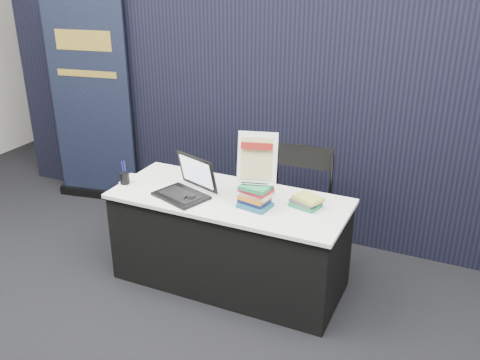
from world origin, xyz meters
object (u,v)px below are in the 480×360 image
at_px(display_table, 229,240).
at_px(laptop, 184,186).
at_px(book_stack_tall, 255,195).
at_px(info_sign, 257,159).
at_px(stacking_chair, 295,209).
at_px(book_stack_short, 307,202).
at_px(pullup_banner, 92,112).

xyz_separation_m(display_table, laptop, (-0.33, -0.10, 0.44)).
relative_size(book_stack_tall, info_sign, 0.63).
relative_size(display_table, info_sign, 4.69).
bearing_deg(stacking_chair, info_sign, -120.48).
distance_m(display_table, book_stack_short, 0.72).
distance_m(display_table, pullup_banner, 2.22).
distance_m(display_table, laptop, 0.56).
distance_m(book_stack_tall, book_stack_short, 0.38).
height_order(laptop, pullup_banner, pullup_banner).
bearing_deg(stacking_chair, pullup_banner, 162.34).
bearing_deg(info_sign, laptop, 171.26).
bearing_deg(pullup_banner, stacking_chair, -22.56).
height_order(display_table, laptop, laptop).
distance_m(laptop, info_sign, 0.64).
distance_m(laptop, book_stack_short, 0.93).
xyz_separation_m(pullup_banner, stacking_chair, (2.38, -0.53, -0.36)).
height_order(info_sign, stacking_chair, info_sign).
xyz_separation_m(book_stack_short, pullup_banner, (-2.55, 0.78, 0.16)).
xyz_separation_m(book_stack_short, info_sign, (-0.35, -0.12, 0.32)).
bearing_deg(display_table, info_sign, -8.42).
bearing_deg(book_stack_tall, stacking_chair, 66.32).
xyz_separation_m(info_sign, stacking_chair, (0.17, 0.36, -0.52)).
height_order(book_stack_short, stacking_chair, stacking_chair).
xyz_separation_m(book_stack_tall, book_stack_short, (0.35, 0.15, -0.05)).
relative_size(display_table, pullup_banner, 0.84).
bearing_deg(stacking_chair, book_stack_tall, -118.73).
bearing_deg(book_stack_short, laptop, -168.63).
bearing_deg(laptop, stacking_chair, 49.26).
bearing_deg(pullup_banner, book_stack_tall, -32.68).
bearing_deg(display_table, pullup_banner, 156.40).
bearing_deg(stacking_chair, laptop, -154.91).
distance_m(display_table, info_sign, 0.77).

